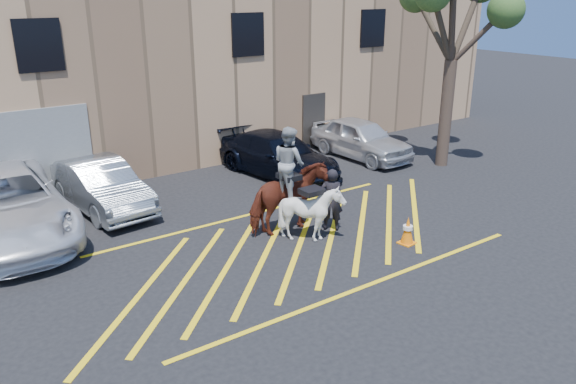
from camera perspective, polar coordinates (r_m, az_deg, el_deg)
ground at (r=14.50m, az=0.45°, el=-5.06°), size 90.00×90.00×0.00m
car_white_pickup at (r=16.21m, az=-26.95°, el=-1.21°), size 3.02×6.36×1.75m
car_silver_sedan at (r=17.24m, az=-18.50°, el=0.62°), size 1.98×4.54×1.45m
car_blue_suv at (r=19.43m, az=-1.00°, el=3.78°), size 2.69×5.21×1.44m
car_white_suv at (r=21.70m, az=7.40°, el=5.43°), size 1.95×4.47×1.50m
handler at (r=14.93m, az=4.42°, el=-0.79°), size 0.74×0.72×1.72m
warehouse at (r=24.06m, az=-16.81°, el=13.22°), size 32.42×10.20×7.30m
hatching_zone at (r=14.27m, az=1.15°, el=-5.45°), size 12.60×5.12×0.01m
mounted_bay at (r=14.66m, az=0.10°, el=0.13°), size 2.20×1.06×2.86m
saddled_white at (r=14.31m, az=2.41°, el=-2.11°), size 1.24×1.39×1.50m
traffic_cone at (r=14.57m, az=12.06°, el=-3.82°), size 0.43×0.43×0.73m
tree at (r=20.66m, az=16.74°, el=17.95°), size 3.99×4.37×7.31m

